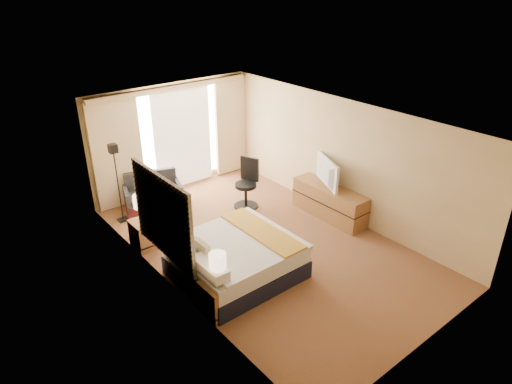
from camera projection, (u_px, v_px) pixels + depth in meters
floor at (265, 244)px, 9.09m from camera, size 4.20×7.00×0.02m
ceiling at (267, 118)px, 7.95m from camera, size 4.20×7.00×0.02m
wall_back at (172, 137)px, 10.96m from camera, size 4.20×0.02×2.60m
wall_front at (435, 272)px, 6.08m from camera, size 4.20×0.02×2.60m
wall_left at (166, 220)px, 7.33m from camera, size 0.02×7.00×2.60m
wall_right at (341, 159)px, 9.71m from camera, size 0.02×7.00×2.60m
headboard at (163, 216)px, 7.50m from camera, size 0.06×1.85×1.50m
nightstand_left at (218, 298)px, 7.18m from camera, size 0.45×0.52×0.55m
nightstand_right at (145, 234)px, 8.92m from camera, size 0.45×0.52×0.55m
media_dresser at (329, 202)px, 9.97m from camera, size 0.50×1.80×0.70m
window at (182, 135)px, 11.07m from camera, size 2.30×0.02×2.30m
curtains at (174, 134)px, 10.83m from camera, size 4.12×0.19×2.56m
bed at (236, 258)px, 8.03m from camera, size 1.99×1.82×0.97m
loveseat at (153, 196)px, 10.45m from camera, size 1.42×1.05×0.79m
floor_lamp at (116, 168)px, 9.42m from camera, size 0.22×0.22×1.76m
desk_chair at (247, 186)px, 10.36m from camera, size 0.58×0.57×1.14m
lamp_left at (218, 261)px, 6.86m from camera, size 0.27×0.27×0.56m
lamp_right at (141, 202)px, 8.52m from camera, size 0.29×0.29×0.61m
tissue_box at (228, 281)px, 7.03m from camera, size 0.15×0.15×0.11m
telephone at (146, 217)px, 8.88m from camera, size 0.23×0.20×0.08m
television at (323, 172)px, 9.80m from camera, size 0.57×1.02×0.61m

